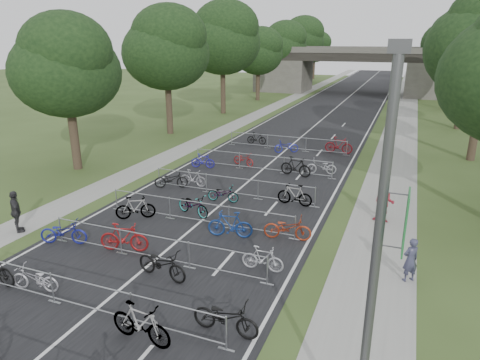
% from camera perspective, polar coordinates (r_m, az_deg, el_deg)
% --- Properties ---
extents(road, '(11.00, 140.00, 0.01)m').
position_cam_1_polar(road, '(56.59, 12.87, 9.53)').
color(road, black).
rests_on(road, ground).
extents(sidewalk_right, '(3.00, 140.00, 0.01)m').
position_cam_1_polar(sidewalk_right, '(55.95, 21.06, 8.68)').
color(sidewalk_right, gray).
rests_on(sidewalk_right, ground).
extents(sidewalk_left, '(2.00, 140.00, 0.01)m').
position_cam_1_polar(sidewalk_left, '(58.20, 5.47, 10.13)').
color(sidewalk_left, gray).
rests_on(sidewalk_left, ground).
extents(lane_markings, '(0.12, 140.00, 0.00)m').
position_cam_1_polar(lane_markings, '(56.60, 12.87, 9.52)').
color(lane_markings, silver).
rests_on(lane_markings, ground).
extents(overpass_bridge, '(31.00, 8.00, 7.05)m').
position_cam_1_polar(overpass_bridge, '(71.01, 15.11, 13.93)').
color(overpass_bridge, '#4C4A44').
rests_on(overpass_bridge, ground).
extents(lamppost, '(0.61, 0.65, 8.21)m').
position_cam_1_polar(lamppost, '(8.33, 17.79, -10.79)').
color(lamppost, '#4C4C51').
rests_on(lamppost, ground).
extents(tree_left_0, '(6.72, 6.72, 10.25)m').
position_cam_1_polar(tree_left_0, '(29.21, -22.17, 13.64)').
color(tree_left_0, '#33261C').
rests_on(tree_left_0, ground).
extents(tree_left_1, '(7.56, 7.56, 11.53)m').
position_cam_1_polar(tree_left_1, '(38.80, -9.74, 16.73)').
color(tree_left_1, '#33261C').
rests_on(tree_left_1, ground).
extents(tree_left_2, '(8.40, 8.40, 12.81)m').
position_cam_1_polar(tree_left_2, '(49.47, -2.28, 18.19)').
color(tree_left_2, '#33261C').
rests_on(tree_left_2, ground).
extents(tree_right_2, '(6.16, 6.16, 9.39)m').
position_cam_1_polar(tree_right_2, '(45.55, 28.15, 13.39)').
color(tree_right_2, '#33261C').
rests_on(tree_right_2, ground).
extents(tree_left_3, '(6.72, 6.72, 10.25)m').
position_cam_1_polar(tree_left_3, '(60.66, 2.52, 16.67)').
color(tree_left_3, '#33261C').
rests_on(tree_left_3, ground).
extents(tree_right_3, '(7.17, 7.17, 10.93)m').
position_cam_1_polar(tree_right_3, '(57.46, 27.17, 15.11)').
color(tree_right_3, '#33261C').
rests_on(tree_right_3, ground).
extents(tree_left_4, '(7.56, 7.56, 11.53)m').
position_cam_1_polar(tree_left_4, '(72.09, 5.82, 17.50)').
color(tree_left_4, '#33261C').
rests_on(tree_left_4, ground).
extents(tree_right_4, '(8.18, 8.18, 12.47)m').
position_cam_1_polar(tree_right_4, '(69.42, 26.51, 16.24)').
color(tree_right_4, '#33261C').
rests_on(tree_right_4, ground).
extents(tree_left_5, '(8.40, 8.40, 12.81)m').
position_cam_1_polar(tree_left_5, '(83.68, 8.23, 18.07)').
color(tree_left_5, '#33261C').
rests_on(tree_left_5, ground).
extents(tree_right_5, '(6.16, 6.16, 9.39)m').
position_cam_1_polar(tree_right_5, '(81.43, 25.75, 14.99)').
color(tree_right_5, '#33261C').
rests_on(tree_right_5, ground).
extents(tree_left_6, '(6.72, 6.72, 10.25)m').
position_cam_1_polar(tree_left_6, '(95.39, 9.98, 17.02)').
color(tree_left_6, '#33261C').
rests_on(tree_left_6, ground).
extents(tree_right_6, '(7.17, 7.17, 10.93)m').
position_cam_1_polar(tree_right_6, '(93.39, 25.44, 15.84)').
color(tree_right_6, '#33261C').
rests_on(tree_right_6, ground).
extents(barrier_row_1, '(9.70, 0.08, 1.10)m').
position_cam_1_polar(barrier_row_1, '(14.55, -19.31, -14.62)').
color(barrier_row_1, '#9DA0A5').
rests_on(barrier_row_1, ground).
extents(barrier_row_2, '(9.70, 0.08, 1.10)m').
position_cam_1_polar(barrier_row_2, '(17.00, -11.43, -8.87)').
color(barrier_row_2, '#9DA0A5').
rests_on(barrier_row_2, ground).
extents(barrier_row_3, '(9.70, 0.08, 1.10)m').
position_cam_1_polar(barrier_row_3, '(19.97, -5.56, -4.34)').
color(barrier_row_3, '#9DA0A5').
rests_on(barrier_row_3, ground).
extents(barrier_row_4, '(9.70, 0.08, 1.10)m').
position_cam_1_polar(barrier_row_4, '(23.36, -1.12, -0.84)').
color(barrier_row_4, '#9DA0A5').
rests_on(barrier_row_4, ground).
extents(barrier_row_5, '(9.70, 0.08, 1.10)m').
position_cam_1_polar(barrier_row_5, '(27.82, 2.86, 2.30)').
color(barrier_row_5, '#9DA0A5').
rests_on(barrier_row_5, ground).
extents(barrier_row_6, '(9.70, 0.08, 1.10)m').
position_cam_1_polar(barrier_row_6, '(33.38, 6.21, 4.93)').
color(barrier_row_6, '#9DA0A5').
rests_on(barrier_row_6, ground).
extents(bike_5, '(1.81, 0.90, 0.91)m').
position_cam_1_polar(bike_5, '(16.45, -25.70, -11.81)').
color(bike_5, silver).
rests_on(bike_5, ground).
extents(bike_6, '(2.10, 0.78, 1.23)m').
position_cam_1_polar(bike_6, '(12.94, -13.11, -18.15)').
color(bike_6, '#9DA0A5').
rests_on(bike_6, ground).
extents(bike_7, '(2.08, 0.76, 1.09)m').
position_cam_1_polar(bike_7, '(13.00, -1.93, -17.83)').
color(bike_7, black).
rests_on(bike_7, ground).
extents(bike_8, '(2.12, 1.28, 1.05)m').
position_cam_1_polar(bike_8, '(19.44, -22.47, -6.46)').
color(bike_8, navy).
rests_on(bike_8, ground).
extents(bike_9, '(2.09, 1.07, 1.21)m').
position_cam_1_polar(bike_9, '(17.96, -15.21, -7.42)').
color(bike_9, maroon).
rests_on(bike_9, ground).
extents(bike_10, '(2.23, 1.08, 1.12)m').
position_cam_1_polar(bike_10, '(15.81, -10.37, -10.95)').
color(bike_10, black).
rests_on(bike_10, ground).
extents(bike_11, '(1.62, 0.50, 0.97)m').
position_cam_1_polar(bike_11, '(16.06, 3.03, -10.45)').
color(bike_11, '#B5B6BD').
rests_on(bike_11, ground).
extents(bike_12, '(1.88, 1.43, 1.13)m').
position_cam_1_polar(bike_12, '(20.97, -13.77, -3.62)').
color(bike_12, '#9DA0A5').
rests_on(bike_12, ground).
extents(bike_13, '(2.16, 1.35, 1.07)m').
position_cam_1_polar(bike_13, '(20.92, -6.26, -3.32)').
color(bike_13, '#9DA0A5').
rests_on(bike_13, ground).
extents(bike_14, '(2.05, 0.92, 1.19)m').
position_cam_1_polar(bike_14, '(18.52, -1.32, -5.96)').
color(bike_14, navy).
rests_on(bike_14, ground).
extents(bike_15, '(2.13, 1.03, 1.07)m').
position_cam_1_polar(bike_15, '(18.45, 6.35, -6.37)').
color(bike_15, maroon).
rests_on(bike_15, ground).
extents(bike_16, '(2.02, 1.44, 1.01)m').
position_cam_1_polar(bike_16, '(24.93, -9.16, 0.07)').
color(bike_16, black).
rests_on(bike_16, ground).
extents(bike_17, '(1.65, 0.48, 0.99)m').
position_cam_1_polar(bike_17, '(25.02, -6.28, 0.24)').
color(bike_17, '#93939A').
rests_on(bike_17, ground).
extents(bike_18, '(1.76, 0.74, 0.90)m').
position_cam_1_polar(bike_18, '(22.53, -2.27, -1.84)').
color(bike_18, '#9DA0A5').
rests_on(bike_18, ground).
extents(bike_19, '(1.91, 0.67, 1.12)m').
position_cam_1_polar(bike_19, '(22.20, 7.31, -1.99)').
color(bike_19, '#9DA0A5').
rests_on(bike_19, ground).
extents(bike_20, '(1.67, 0.74, 0.97)m').
position_cam_1_polar(bike_20, '(28.56, -4.97, 2.55)').
color(bike_20, '#201C9C').
rests_on(bike_20, ground).
extents(bike_21, '(1.79, 1.10, 0.89)m').
position_cam_1_polar(bike_21, '(29.01, 0.48, 2.79)').
color(bike_21, '#A11717').
rests_on(bike_21, ground).
extents(bike_22, '(2.11, 0.91, 1.23)m').
position_cam_1_polar(bike_22, '(26.94, 7.43, 1.78)').
color(bike_22, black).
rests_on(bike_22, ground).
extents(bike_23, '(1.97, 1.00, 0.99)m').
position_cam_1_polar(bike_23, '(27.61, 10.81, 1.75)').
color(bike_23, '#A2A3A9').
rests_on(bike_23, ground).
extents(bike_25, '(1.64, 0.49, 0.98)m').
position_cam_1_polar(bike_25, '(35.05, 2.23, 5.57)').
color(bike_25, black).
rests_on(bike_25, ground).
extents(bike_26, '(1.93, 1.43, 0.97)m').
position_cam_1_polar(bike_26, '(32.52, 6.22, 4.46)').
color(bike_26, '#1D22A1').
rests_on(bike_26, ground).
extents(bike_27, '(2.09, 0.68, 1.24)m').
position_cam_1_polar(bike_27, '(32.97, 13.04, 4.53)').
color(bike_27, maroon).
rests_on(bike_27, ground).
extents(pedestrian_a, '(0.72, 0.68, 1.65)m').
position_cam_1_polar(pedestrian_a, '(16.40, 21.77, -9.88)').
color(pedestrian_a, '#34354F').
rests_on(pedestrian_a, ground).
extents(pedestrian_b, '(0.96, 0.77, 1.88)m').
position_cam_1_polar(pedestrian_b, '(21.02, 18.66, -2.92)').
color(pedestrian_b, maroon).
rests_on(pedestrian_b, ground).
extents(pedestrian_c, '(1.18, 1.05, 1.92)m').
position_cam_1_polar(pedestrian_c, '(21.29, -27.70, -3.80)').
color(pedestrian_c, '#29292C').
rests_on(pedestrian_c, ground).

